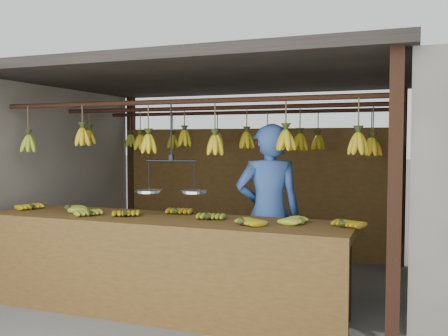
% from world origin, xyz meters
% --- Properties ---
extents(ground, '(80.00, 80.00, 0.00)m').
position_xyz_m(ground, '(0.00, 0.00, 0.00)').
color(ground, '#5B5B57').
extents(stall, '(4.30, 3.30, 2.40)m').
position_xyz_m(stall, '(0.00, 0.33, 1.97)').
color(stall, black).
rests_on(stall, ground).
extents(counter, '(3.61, 0.81, 0.96)m').
position_xyz_m(counter, '(-0.10, -1.23, 0.71)').
color(counter, brown).
rests_on(counter, ground).
extents(hanging_bananas, '(3.64, 2.21, 0.39)m').
position_xyz_m(hanging_bananas, '(-0.00, 0.00, 1.62)').
color(hanging_bananas, '#92A523').
rests_on(hanging_bananas, ground).
extents(balance_scale, '(0.69, 0.38, 0.87)m').
position_xyz_m(balance_scale, '(-0.05, -1.00, 1.19)').
color(balance_scale, black).
rests_on(balance_scale, ground).
extents(vendor, '(0.77, 0.65, 1.80)m').
position_xyz_m(vendor, '(0.78, -0.52, 0.90)').
color(vendor, '#3359A5').
rests_on(vendor, ground).
extents(bag_bundles, '(0.08, 0.26, 1.21)m').
position_xyz_m(bag_bundles, '(1.94, 1.35, 1.00)').
color(bag_bundles, red).
rests_on(bag_bundles, ground).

